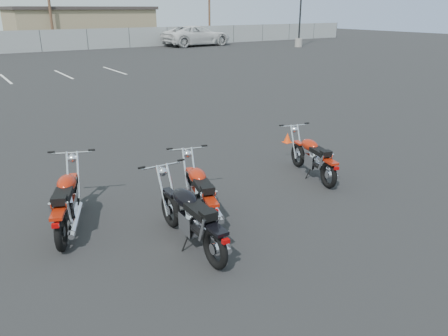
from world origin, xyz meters
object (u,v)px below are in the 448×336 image
motorcycle_front_red (67,202)px  motorcycle_rear_red (313,157)px  motorcycle_third_red (201,192)px  white_van (197,30)px  motorcycle_second_black (191,217)px

motorcycle_front_red → motorcycle_rear_red: bearing=-5.5°
motorcycle_third_red → motorcycle_rear_red: (3.08, 0.34, -0.02)m
motorcycle_front_red → white_van: bearing=56.9°
motorcycle_second_black → white_van: white_van is taller
white_van → motorcycle_front_red: bearing=143.3°
motorcycle_front_red → motorcycle_rear_red: motorcycle_front_red is taller
white_van → motorcycle_rear_red: bearing=150.6°
motorcycle_front_red → motorcycle_second_black: 2.21m
motorcycle_rear_red → white_van: white_van is taller
motorcycle_front_red → motorcycle_rear_red: 5.21m
motorcycle_second_black → white_van: size_ratio=0.27×
motorcycle_second_black → motorcycle_third_red: 1.04m
motorcycle_rear_red → motorcycle_front_red: bearing=174.5°
motorcycle_front_red → motorcycle_second_black: size_ratio=0.97×
motorcycle_third_red → motorcycle_front_red: bearing=158.3°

